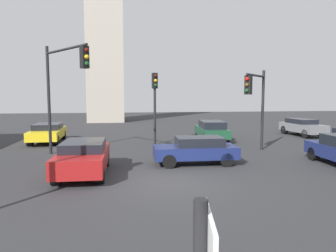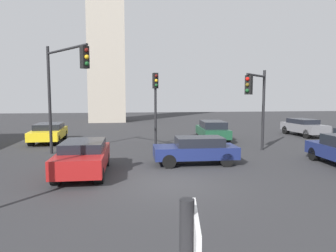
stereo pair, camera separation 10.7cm
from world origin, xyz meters
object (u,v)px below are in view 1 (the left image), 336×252
car_8 (196,150)px  car_1 (48,132)px  traffic_light_0 (64,77)px  car_3 (302,127)px  traffic_light_1 (155,95)px  car_6 (83,157)px  car_4 (212,130)px  traffic_light_2 (256,95)px

car_8 → car_1: bearing=-42.2°
traffic_light_0 → car_8: size_ratio=1.50×
car_3 → traffic_light_0: bearing=-72.6°
traffic_light_1 → car_6: traffic_light_1 is taller
traffic_light_0 → car_8: (6.35, -2.26, -3.48)m
traffic_light_0 → car_3: (17.30, 6.55, -3.42)m
car_4 → car_6: 11.70m
car_6 → car_8: bearing=103.8°
car_6 → car_8: (5.05, 1.15, -0.04)m
traffic_light_2 → car_8: size_ratio=1.20×
car_1 → car_6: car_6 is taller
traffic_light_2 → car_1: traffic_light_2 is taller
traffic_light_1 → car_1: bearing=-118.1°
traffic_light_0 → car_3: traffic_light_0 is taller
traffic_light_2 → car_1: bearing=-71.6°
traffic_light_0 → car_6: (1.30, -3.41, -3.44)m
traffic_light_0 → car_4: traffic_light_0 is taller
traffic_light_1 → car_4: (4.28, 1.42, -2.55)m
car_4 → traffic_light_1: bearing=113.1°
car_4 → car_1: bearing=90.9°
traffic_light_2 → car_6: (-8.97, -3.43, -2.53)m
car_6 → car_8: car_6 is taller
traffic_light_2 → car_6: 9.93m
traffic_light_0 → car_8: bearing=33.9°
traffic_light_0 → traffic_light_1: (5.01, 3.73, -0.87)m
car_8 → traffic_light_1: bearing=-76.1°
traffic_light_0 → traffic_light_2: size_ratio=1.25×
car_4 → car_6: car_4 is taller
car_1 → car_4: bearing=83.8°
car_3 → car_4: size_ratio=0.93×
car_3 → car_6: (-16.00, -9.96, -0.02)m
car_1 → car_3: (19.59, 0.61, 0.04)m
car_1 → traffic_light_0: bearing=18.8°
car_1 → car_8: bearing=44.2°
car_1 → car_6: bearing=18.7°
traffic_light_0 → car_4: (9.28, 5.15, -3.42)m
car_1 → car_6: (3.59, -9.35, 0.02)m
car_6 → traffic_light_1: bearing=153.4°
car_6 → car_4: bearing=137.9°
car_3 → car_4: 8.14m
car_6 → car_8: 5.18m
traffic_light_1 → car_6: size_ratio=1.11×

